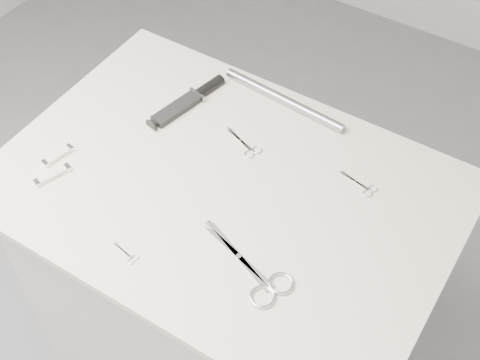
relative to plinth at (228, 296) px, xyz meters
The scene contains 10 objects.
plinth is the anchor object (origin of this frame).
display_board 0.46m from the plinth, ahead, with size 1.00×0.70×0.02m, color beige.
large_shears 0.53m from the plinth, 40.69° to the right, with size 0.23×0.13×0.01m.
embroidery_scissors_a 0.49m from the plinth, 99.28° to the left, with size 0.11×0.06×0.00m.
embroidery_scissors_b 0.56m from the plinth, 32.19° to the left, with size 0.09×0.04×0.00m.
tiny_scissors 0.54m from the plinth, 104.43° to the right, with size 0.06×0.03×0.00m.
sheathed_knife 0.56m from the plinth, 139.54° to the left, with size 0.08×0.22×0.03m.
pocket_knife_a 0.61m from the plinth, 151.96° to the right, with size 0.05×0.09×0.01m.
pocket_knife_b 0.61m from the plinth, 160.58° to the right, with size 0.03×0.08×0.01m.
metal_rail 0.57m from the plinth, 94.41° to the left, with size 0.02×0.02×0.34m, color gray.
Camera 1 is at (0.53, -0.77, 2.05)m, focal length 50.00 mm.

